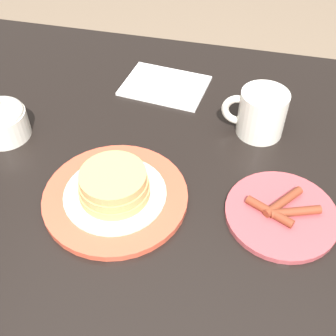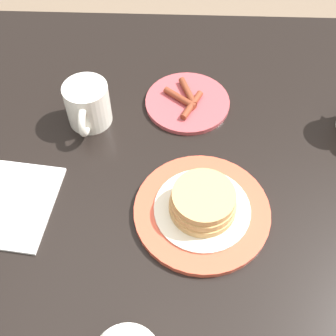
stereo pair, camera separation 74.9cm
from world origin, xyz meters
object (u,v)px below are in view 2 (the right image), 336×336
side_plate_bacon (187,102)px  napkin (16,204)px  coffee_mug (88,105)px  pancake_plate (202,207)px

side_plate_bacon → napkin: side_plate_bacon is taller
coffee_mug → napkin: bearing=-26.2°
coffee_mug → napkin: 0.24m
pancake_plate → coffee_mug: coffee_mug is taller
coffee_mug → pancake_plate: bearing=47.0°
pancake_plate → napkin: (-0.00, -0.33, -0.02)m
side_plate_bacon → coffee_mug: 0.21m
side_plate_bacon → coffee_mug: (0.06, -0.20, 0.04)m
coffee_mug → side_plate_bacon: bearing=105.7°
side_plate_bacon → napkin: 0.41m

